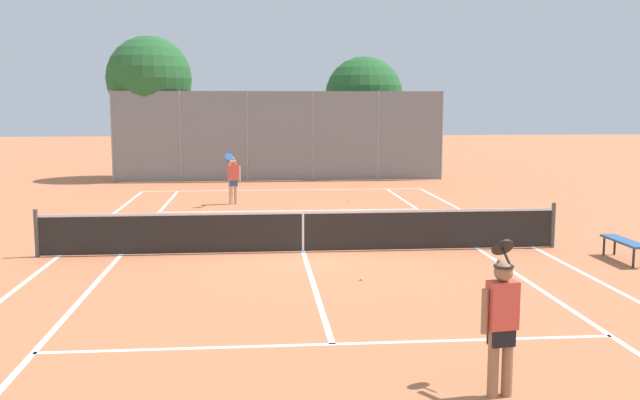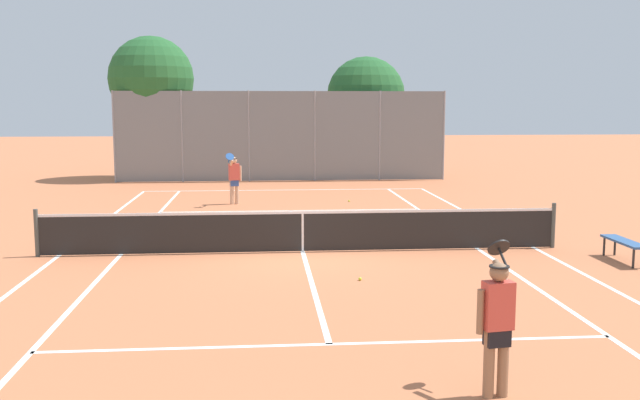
{
  "view_description": "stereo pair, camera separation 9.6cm",
  "coord_description": "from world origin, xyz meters",
  "px_view_note": "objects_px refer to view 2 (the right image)",
  "views": [
    {
      "loc": [
        -1.04,
        -16.1,
        3.4
      ],
      "look_at": [
        0.53,
        1.5,
        1.0
      ],
      "focal_mm": 40.0,
      "sensor_mm": 36.0,
      "label": 1
    },
    {
      "loc": [
        -0.94,
        -16.11,
        3.4
      ],
      "look_at": [
        0.53,
        1.5,
        1.0
      ],
      "focal_mm": 40.0,
      "sensor_mm": 36.0,
      "label": 2
    }
  ],
  "objects_px": {
    "tree_behind_left": "(152,81)",
    "loose_tennis_ball_5": "(302,213)",
    "loose_tennis_ball_0": "(464,231)",
    "player_far_left": "(234,177)",
    "loose_tennis_ball_3": "(360,279)",
    "loose_tennis_ball_1": "(273,212)",
    "tennis_net": "(303,230)",
    "tree_behind_right": "(367,98)",
    "player_near_side": "(497,319)",
    "loose_tennis_ball_4": "(342,235)",
    "loose_tennis_ball_2": "(349,201)",
    "courtside_bench": "(624,243)"
  },
  "relations": [
    {
      "from": "loose_tennis_ball_0",
      "to": "loose_tennis_ball_5",
      "type": "xyz_separation_m",
      "value": [
        -4.13,
        3.44,
        0.0
      ]
    },
    {
      "from": "loose_tennis_ball_5",
      "to": "player_far_left",
      "type": "bearing_deg",
      "value": 132.07
    },
    {
      "from": "tennis_net",
      "to": "loose_tennis_ball_3",
      "type": "xyz_separation_m",
      "value": [
        0.95,
        -2.78,
        -0.48
      ]
    },
    {
      "from": "player_far_left",
      "to": "loose_tennis_ball_0",
      "type": "xyz_separation_m",
      "value": [
        6.3,
        -5.85,
        -0.89
      ]
    },
    {
      "from": "tennis_net",
      "to": "tree_behind_right",
      "type": "bearing_deg",
      "value": 76.9
    },
    {
      "from": "player_near_side",
      "to": "tree_behind_right",
      "type": "bearing_deg",
      "value": 84.86
    },
    {
      "from": "loose_tennis_ball_0",
      "to": "loose_tennis_ball_4",
      "type": "height_order",
      "value": "same"
    },
    {
      "from": "loose_tennis_ball_0",
      "to": "loose_tennis_ball_5",
      "type": "distance_m",
      "value": 5.37
    },
    {
      "from": "tennis_net",
      "to": "loose_tennis_ball_2",
      "type": "relative_size",
      "value": 181.82
    },
    {
      "from": "loose_tennis_ball_0",
      "to": "loose_tennis_ball_2",
      "type": "xyz_separation_m",
      "value": [
        -2.34,
        6.08,
        0.0
      ]
    },
    {
      "from": "loose_tennis_ball_0",
      "to": "loose_tennis_ball_5",
      "type": "relative_size",
      "value": 1.0
    },
    {
      "from": "loose_tennis_ball_3",
      "to": "loose_tennis_ball_4",
      "type": "height_order",
      "value": "same"
    },
    {
      "from": "loose_tennis_ball_1",
      "to": "courtside_bench",
      "type": "distance_m",
      "value": 10.57
    },
    {
      "from": "loose_tennis_ball_4",
      "to": "courtside_bench",
      "type": "relative_size",
      "value": 0.04
    },
    {
      "from": "player_far_left",
      "to": "loose_tennis_ball_3",
      "type": "bearing_deg",
      "value": -75.54
    },
    {
      "from": "loose_tennis_ball_3",
      "to": "player_far_left",
      "type": "bearing_deg",
      "value": 104.46
    },
    {
      "from": "player_far_left",
      "to": "loose_tennis_ball_3",
      "type": "distance_m",
      "value": 11.23
    },
    {
      "from": "player_far_left",
      "to": "loose_tennis_ball_3",
      "type": "relative_size",
      "value": 26.88
    },
    {
      "from": "loose_tennis_ball_4",
      "to": "loose_tennis_ball_3",
      "type": "bearing_deg",
      "value": -92.17
    },
    {
      "from": "loose_tennis_ball_1",
      "to": "loose_tennis_ball_5",
      "type": "distance_m",
      "value": 0.93
    },
    {
      "from": "player_far_left",
      "to": "player_near_side",
      "type": "bearing_deg",
      "value": -77.62
    },
    {
      "from": "tennis_net",
      "to": "tree_behind_right",
      "type": "relative_size",
      "value": 2.15
    },
    {
      "from": "loose_tennis_ball_1",
      "to": "loose_tennis_ball_5",
      "type": "bearing_deg",
      "value": -15.05
    },
    {
      "from": "player_far_left",
      "to": "loose_tennis_ball_1",
      "type": "height_order",
      "value": "player_far_left"
    },
    {
      "from": "tennis_net",
      "to": "player_near_side",
      "type": "relative_size",
      "value": 6.76
    },
    {
      "from": "loose_tennis_ball_0",
      "to": "loose_tennis_ball_4",
      "type": "xyz_separation_m",
      "value": [
        -3.33,
        -0.35,
        0.0
      ]
    },
    {
      "from": "player_far_left",
      "to": "loose_tennis_ball_0",
      "type": "height_order",
      "value": "player_far_left"
    },
    {
      "from": "tennis_net",
      "to": "loose_tennis_ball_3",
      "type": "bearing_deg",
      "value": -71.22
    },
    {
      "from": "tennis_net",
      "to": "tree_behind_left",
      "type": "distance_m",
      "value": 18.39
    },
    {
      "from": "player_far_left",
      "to": "loose_tennis_ball_5",
      "type": "distance_m",
      "value": 3.37
    },
    {
      "from": "loose_tennis_ball_4",
      "to": "tree_behind_right",
      "type": "bearing_deg",
      "value": 79.31
    },
    {
      "from": "loose_tennis_ball_2",
      "to": "tennis_net",
      "type": "bearing_deg",
      "value": -104.27
    },
    {
      "from": "tennis_net",
      "to": "tree_behind_right",
      "type": "distance_m",
      "value": 18.3
    },
    {
      "from": "loose_tennis_ball_0",
      "to": "loose_tennis_ball_4",
      "type": "relative_size",
      "value": 1.0
    },
    {
      "from": "player_near_side",
      "to": "loose_tennis_ball_3",
      "type": "xyz_separation_m",
      "value": [
        -0.81,
        5.58,
        -0.89
      ]
    },
    {
      "from": "tennis_net",
      "to": "tree_behind_right",
      "type": "xyz_separation_m",
      "value": [
        4.09,
        17.56,
        3.14
      ]
    },
    {
      "from": "player_far_left",
      "to": "loose_tennis_ball_0",
      "type": "relative_size",
      "value": 26.88
    },
    {
      "from": "tree_behind_left",
      "to": "loose_tennis_ball_5",
      "type": "bearing_deg",
      "value": -61.63
    },
    {
      "from": "player_near_side",
      "to": "loose_tennis_ball_4",
      "type": "height_order",
      "value": "player_near_side"
    },
    {
      "from": "loose_tennis_ball_0",
      "to": "tree_behind_left",
      "type": "relative_size",
      "value": 0.01
    },
    {
      "from": "tennis_net",
      "to": "tree_behind_left",
      "type": "height_order",
      "value": "tree_behind_left"
    },
    {
      "from": "player_near_side",
      "to": "player_far_left",
      "type": "height_order",
      "value": "same"
    },
    {
      "from": "player_far_left",
      "to": "loose_tennis_ball_4",
      "type": "distance_m",
      "value": 6.93
    },
    {
      "from": "player_far_left",
      "to": "loose_tennis_ball_4",
      "type": "relative_size",
      "value": 26.88
    },
    {
      "from": "loose_tennis_ball_0",
      "to": "loose_tennis_ball_3",
      "type": "bearing_deg",
      "value": -125.07
    },
    {
      "from": "player_near_side",
      "to": "loose_tennis_ball_3",
      "type": "distance_m",
      "value": 5.7
    },
    {
      "from": "loose_tennis_ball_1",
      "to": "loose_tennis_ball_2",
      "type": "relative_size",
      "value": 1.0
    },
    {
      "from": "loose_tennis_ball_2",
      "to": "loose_tennis_ball_4",
      "type": "relative_size",
      "value": 1.0
    },
    {
      "from": "loose_tennis_ball_4",
      "to": "tree_behind_right",
      "type": "relative_size",
      "value": 0.01
    },
    {
      "from": "loose_tennis_ball_4",
      "to": "loose_tennis_ball_5",
      "type": "bearing_deg",
      "value": 101.86
    }
  ]
}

